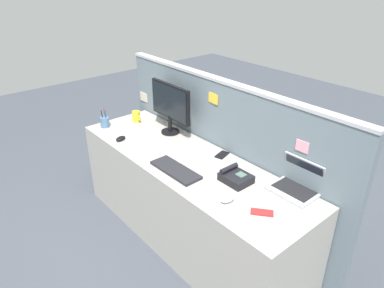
{
  "coord_description": "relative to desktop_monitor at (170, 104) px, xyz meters",
  "views": [
    {
      "loc": [
        1.87,
        -1.54,
        2.12
      ],
      "look_at": [
        0.0,
        0.05,
        0.88
      ],
      "focal_mm": 33.45,
      "sensor_mm": 36.0,
      "label": 1
    }
  ],
  "objects": [
    {
      "name": "ground_plane",
      "position": [
        0.48,
        -0.21,
        -1.03
      ],
      "size": [
        10.0,
        10.0,
        0.0
      ],
      "primitive_type": "plane",
      "color": "#424751"
    },
    {
      "name": "desk",
      "position": [
        0.48,
        -0.21,
        -0.65
      ],
      "size": [
        2.18,
        0.67,
        0.76
      ],
      "primitive_type": "cube",
      "color": "#ADA89E",
      "rests_on": "ground_plane"
    },
    {
      "name": "cubicle_divider",
      "position": [
        0.48,
        0.16,
        -0.36
      ],
      "size": [
        2.43,
        0.08,
        1.33
      ],
      "color": "slate",
      "rests_on": "ground_plane"
    },
    {
      "name": "desktop_monitor",
      "position": [
        0.0,
        0.0,
        0.0
      ],
      "size": [
        0.5,
        0.16,
        0.45
      ],
      "color": "black",
      "rests_on": "desk"
    },
    {
      "name": "laptop",
      "position": [
        1.28,
        0.09,
        -0.22
      ],
      "size": [
        0.3,
        0.26,
        0.22
      ],
      "color": "#B2B5BC",
      "rests_on": "desk"
    },
    {
      "name": "desk_phone",
      "position": [
        0.94,
        -0.15,
        -0.23
      ],
      "size": [
        0.2,
        0.17,
        0.09
      ],
      "color": "black",
      "rests_on": "desk"
    },
    {
      "name": "keyboard_main",
      "position": [
        0.56,
        -0.39,
        -0.26
      ],
      "size": [
        0.43,
        0.16,
        0.02
      ],
      "primitive_type": "cube",
      "rotation": [
        0.0,
        0.0,
        0.02
      ],
      "color": "#232328",
      "rests_on": "desk"
    },
    {
      "name": "computer_mouse_right_hand",
      "position": [
        -0.15,
        -0.43,
        -0.25
      ],
      "size": [
        0.09,
        0.11,
        0.03
      ],
      "primitive_type": "ellipsoid",
      "rotation": [
        0.0,
        0.0,
        0.31
      ],
      "color": "black",
      "rests_on": "desk"
    },
    {
      "name": "computer_mouse_left_hand",
      "position": [
        1.07,
        -0.36,
        -0.25
      ],
      "size": [
        0.07,
        0.11,
        0.03
      ],
      "primitive_type": "ellipsoid",
      "rotation": [
        0.0,
        0.0,
        -0.1
      ],
      "color": "#B2B5BC",
      "rests_on": "desk"
    },
    {
      "name": "pen_cup",
      "position": [
        -0.49,
        -0.39,
        -0.22
      ],
      "size": [
        0.08,
        0.08,
        0.18
      ],
      "color": "#4C7093",
      "rests_on": "desk"
    },
    {
      "name": "cell_phone_red_case",
      "position": [
        1.29,
        -0.28,
        -0.26
      ],
      "size": [
        0.15,
        0.13,
        0.01
      ],
      "primitive_type": "cube",
      "rotation": [
        0.0,
        0.0,
        -0.9
      ],
      "color": "#B22323",
      "rests_on": "desk"
    },
    {
      "name": "cell_phone_black_slab",
      "position": [
        0.61,
        0.05,
        -0.26
      ],
      "size": [
        0.1,
        0.14,
        0.01
      ],
      "primitive_type": "cube",
      "rotation": [
        0.0,
        0.0,
        0.28
      ],
      "color": "black",
      "rests_on": "desk"
    },
    {
      "name": "coffee_mug",
      "position": [
        -0.41,
        -0.1,
        -0.22
      ],
      "size": [
        0.11,
        0.07,
        0.1
      ],
      "color": "yellow",
      "rests_on": "desk"
    }
  ]
}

